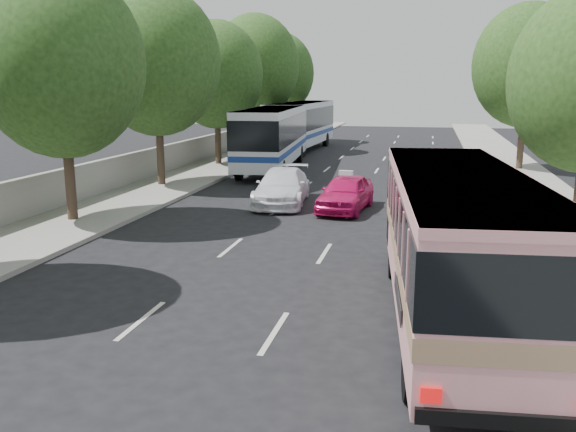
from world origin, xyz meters
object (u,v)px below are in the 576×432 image
(pink_bus, at_px, (458,231))
(tour_coach_front, at_px, (273,133))
(pink_taxi, at_px, (346,193))
(tour_coach_rear, at_px, (301,122))
(white_pickup, at_px, (282,187))

(pink_bus, height_order, tour_coach_front, tour_coach_front)
(pink_bus, height_order, pink_taxi, pink_bus)
(pink_taxi, height_order, tour_coach_rear, tour_coach_rear)
(pink_bus, distance_m, tour_coach_rear, 33.81)
(tour_coach_front, bearing_deg, pink_bus, -71.49)
(tour_coach_front, xyz_separation_m, tour_coach_rear, (-0.54, 10.53, 0.01))
(pink_bus, relative_size, pink_taxi, 2.44)
(white_pickup, relative_size, tour_coach_rear, 0.41)
(pink_bus, distance_m, pink_taxi, 11.70)
(tour_coach_rear, bearing_deg, tour_coach_front, -84.80)
(tour_coach_rear, bearing_deg, pink_bus, -70.55)
(pink_taxi, height_order, tour_coach_front, tour_coach_front)
(tour_coach_front, bearing_deg, tour_coach_rear, 87.98)
(tour_coach_front, distance_m, tour_coach_rear, 10.54)
(pink_taxi, bearing_deg, tour_coach_rear, 112.58)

